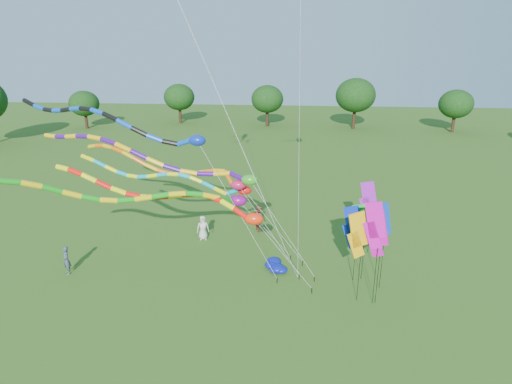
# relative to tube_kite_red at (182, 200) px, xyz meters

# --- Properties ---
(ground) EXTENTS (160.00, 160.00, 0.00)m
(ground) POSITION_rel_tube_kite_red_xyz_m (3.83, -4.21, -4.54)
(ground) COLOR #2C5315
(ground) RESTS_ON ground
(tree_ring) EXTENTS (117.35, 120.35, 9.55)m
(tree_ring) POSITION_rel_tube_kite_red_xyz_m (2.18, -4.74, 1.05)
(tree_ring) COLOR #382314
(tree_ring) RESTS_ON ground
(tube_kite_red) EXTENTS (14.03, 2.06, 6.66)m
(tube_kite_red) POSITION_rel_tube_kite_red_xyz_m (0.00, 0.00, 0.00)
(tube_kite_red) COLOR black
(tube_kite_red) RESTS_ON ground
(tube_kite_orange) EXTENTS (12.72, 3.11, 7.43)m
(tube_kite_orange) POSITION_rel_tube_kite_red_xyz_m (-0.43, 1.85, 1.15)
(tube_kite_orange) COLOR black
(tube_kite_orange) RESTS_ON ground
(tube_kite_purple) EXTENTS (16.40, 3.77, 8.16)m
(tube_kite_purple) POSITION_rel_tube_kite_red_xyz_m (-1.40, 1.66, 1.73)
(tube_kite_purple) COLOR black
(tube_kite_purple) RESTS_ON ground
(tube_kite_blue) EXTENTS (15.57, 4.39, 9.88)m
(tube_kite_blue) POSITION_rel_tube_kite_red_xyz_m (-3.47, 1.56, 3.72)
(tube_kite_blue) COLOR black
(tube_kite_blue) RESTS_ON ground
(tube_kite_cyan) EXTENTS (12.73, 1.20, 6.89)m
(tube_kite_cyan) POSITION_rel_tube_kite_red_xyz_m (-0.28, 1.57, 0.60)
(tube_kite_cyan) COLOR black
(tube_kite_cyan) RESTS_ON ground
(tube_kite_green) EXTENTS (14.11, 6.13, 7.18)m
(tube_kite_green) POSITION_rel_tube_kite_red_xyz_m (-1.30, -0.65, 0.40)
(tube_kite_green) COLOR black
(tube_kite_green) RESTS_ON ground
(banner_pole_violet) EXTENTS (1.14, 0.40, 4.71)m
(banner_pole_violet) POSITION_rel_tube_kite_red_xyz_m (10.50, 3.87, -1.10)
(banner_pole_violet) COLOR black
(banner_pole_violet) RESTS_ON ground
(banner_pole_blue_a) EXTENTS (1.16, 0.14, 4.44)m
(banner_pole_blue_a) POSITION_rel_tube_kite_red_xyz_m (9.15, 0.31, -1.37)
(banner_pole_blue_a) COLOR black
(banner_pole_blue_a) RESTS_ON ground
(banner_pole_green) EXTENTS (1.16, 0.22, 4.50)m
(banner_pole_green) POSITION_rel_tube_kite_red_xyz_m (9.62, 0.49, -1.31)
(banner_pole_green) COLOR black
(banner_pole_green) RESTS_ON ground
(banner_pole_magenta_a) EXTENTS (1.14, 0.39, 5.04)m
(banner_pole_magenta_a) POSITION_rel_tube_kite_red_xyz_m (10.02, -1.79, -0.77)
(banner_pole_magenta_a) COLOR black
(banner_pole_magenta_a) RESTS_ON ground
(banner_pole_magenta_b) EXTENTS (1.15, 0.36, 5.49)m
(banner_pole_magenta_b) POSITION_rel_tube_kite_red_xyz_m (9.86, -1.87, -0.33)
(banner_pole_magenta_b) COLOR black
(banner_pole_magenta_b) RESTS_ON ground
(banner_pole_orange) EXTENTS (1.13, 0.42, 4.91)m
(banner_pole_orange) POSITION_rel_tube_kite_red_xyz_m (9.12, -1.77, -0.89)
(banner_pole_orange) COLOR black
(banner_pole_orange) RESTS_ON ground
(banner_pole_blue_b) EXTENTS (1.13, 0.43, 4.92)m
(banner_pole_blue_b) POSITION_rel_tube_kite_red_xyz_m (10.48, -0.46, -0.89)
(banner_pole_blue_b) COLOR black
(banner_pole_blue_b) RESTS_ON ground
(blue_nylon_heap) EXTENTS (1.52, 1.75, 0.51)m
(blue_nylon_heap) POSITION_rel_tube_kite_red_xyz_m (5.20, 1.22, -4.31)
(blue_nylon_heap) COLOR #0B179A
(blue_nylon_heap) RESTS_ON ground
(person_a) EXTENTS (0.94, 0.74, 1.67)m
(person_a) POSITION_rel_tube_kite_red_xyz_m (-0.03, 4.80, -3.71)
(person_a) COLOR beige
(person_a) RESTS_ON ground
(person_b) EXTENTS (0.70, 0.73, 1.67)m
(person_b) POSITION_rel_tube_kite_red_xyz_m (-6.76, -0.50, -3.71)
(person_b) COLOR #3B4653
(person_b) RESTS_ON ground
(person_c) EXTENTS (0.97, 1.08, 1.82)m
(person_c) POSITION_rel_tube_kite_red_xyz_m (3.58, 6.72, -3.63)
(person_c) COLOR #984437
(person_c) RESTS_ON ground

